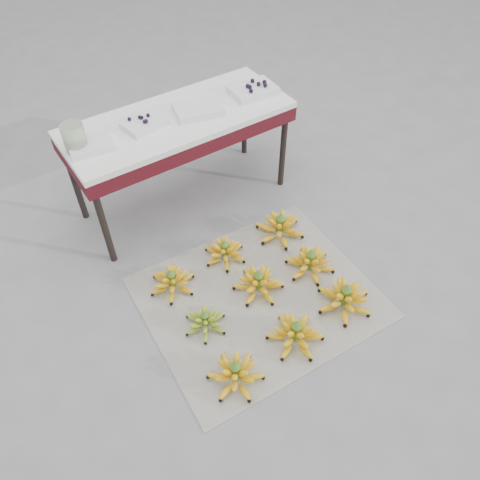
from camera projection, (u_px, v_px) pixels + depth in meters
ground at (272, 301)px, 2.65m from camera, size 60.00×60.00×0.00m
newspaper_mat at (259, 297)px, 2.67m from camera, size 1.31×1.12×0.01m
bunch_front_left at (235, 374)px, 2.28m from camera, size 0.36×0.36×0.17m
bunch_front_center at (296, 334)px, 2.43m from camera, size 0.31×0.31×0.18m
bunch_front_right at (344, 298)px, 2.58m from camera, size 0.35×0.35×0.19m
bunch_mid_left at (205, 321)px, 2.50m from camera, size 0.30×0.30×0.14m
bunch_mid_center at (258, 283)px, 2.66m from camera, size 0.30×0.30×0.17m
bunch_mid_right at (310, 262)px, 2.76m from camera, size 0.31×0.31×0.17m
bunch_back_left at (172, 281)px, 2.67m from camera, size 0.30×0.30×0.16m
bunch_back_center at (225, 252)px, 2.83m from camera, size 0.33×0.33×0.16m
bunch_back_right at (280, 227)px, 2.96m from camera, size 0.38×0.38×0.19m
vendor_table at (179, 127)px, 2.82m from camera, size 1.37×0.55×0.66m
tray_far_left at (91, 145)px, 2.53m from camera, size 0.26×0.20×0.04m
tray_left at (144, 123)px, 2.67m from camera, size 0.26×0.21×0.06m
tray_right at (198, 109)px, 2.77m from camera, size 0.32×0.26×0.04m
tray_far_right at (253, 90)px, 2.92m from camera, size 0.29×0.22×0.07m
glass_jar at (74, 138)px, 2.48m from camera, size 0.16×0.16×0.15m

